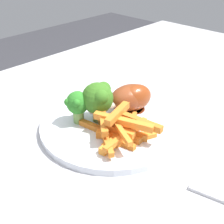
{
  "coord_description": "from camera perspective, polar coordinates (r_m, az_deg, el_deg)",
  "views": [
    {
      "loc": [
        -0.38,
        -0.26,
        1.05
      ],
      "look_at": [
        -0.06,
        0.05,
        0.78
      ],
      "focal_mm": 47.46,
      "sensor_mm": 36.0,
      "label": 1
    }
  ],
  "objects": [
    {
      "name": "broccoli_floret_front",
      "position": [
        0.51,
        -6.58,
        1.59
      ],
      "size": [
        0.04,
        0.04,
        0.06
      ],
      "color": "#7FA755",
      "rests_on": "dinner_plate"
    },
    {
      "name": "dinner_plate",
      "position": [
        0.53,
        0.0,
        -2.38
      ],
      "size": [
        0.26,
        0.26,
        0.01
      ],
      "primitive_type": "cylinder",
      "color": "silver",
      "rests_on": "dining_table"
    },
    {
      "name": "chicken_drumstick_far",
      "position": [
        0.56,
        3.14,
        2.66
      ],
      "size": [
        0.13,
        0.08,
        0.05
      ],
      "color": "#5E2311",
      "rests_on": "dinner_plate"
    },
    {
      "name": "dining_table",
      "position": [
        0.61,
        7.24,
        -9.79
      ],
      "size": [
        1.26,
        0.86,
        0.75
      ],
      "color": "#B7B7BC",
      "rests_on": "ground_plane"
    },
    {
      "name": "carrot_fries_pile",
      "position": [
        0.48,
        1.25,
        -3.37
      ],
      "size": [
        0.13,
        0.14,
        0.05
      ],
      "color": "orange",
      "rests_on": "dinner_plate"
    },
    {
      "name": "broccoli_floret_middle",
      "position": [
        0.51,
        -2.72,
        2.72
      ],
      "size": [
        0.06,
        0.06,
        0.07
      ],
      "color": "#7FA156",
      "rests_on": "dinner_plate"
    },
    {
      "name": "chicken_drumstick_near",
      "position": [
        0.56,
        4.0,
        2.62
      ],
      "size": [
        0.11,
        0.06,
        0.05
      ],
      "color": "#60210D",
      "rests_on": "dinner_plate"
    }
  ]
}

